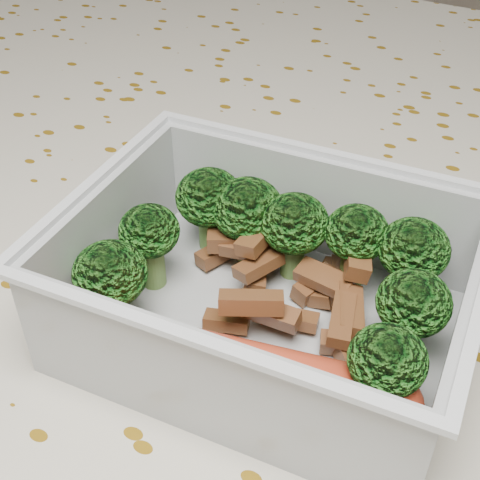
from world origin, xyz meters
The scene contains 6 objects.
dining_table centered at (0.00, 0.00, 0.67)m, with size 1.40×0.90×0.75m.
tablecloth centered at (0.00, 0.00, 0.72)m, with size 1.46×0.96×0.19m.
lunch_container centered at (0.04, -0.04, 0.78)m, with size 0.21×0.17×0.07m.
broccoli_florets centered at (0.03, -0.02, 0.79)m, with size 0.17×0.13×0.05m.
meat_pile centered at (0.04, -0.02, 0.77)m, with size 0.12×0.09×0.03m.
sausage centered at (0.04, -0.08, 0.77)m, with size 0.16×0.06×0.03m.
Camera 1 is at (0.14, -0.25, 1.01)m, focal length 50.00 mm.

